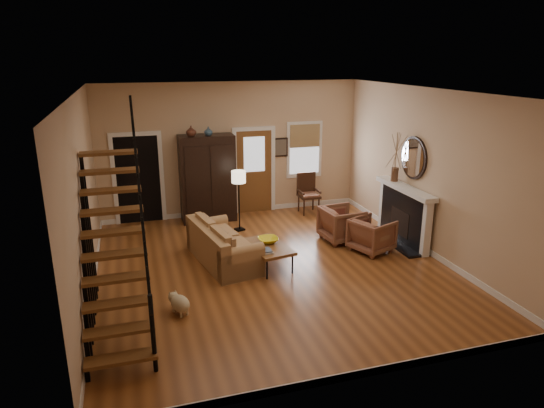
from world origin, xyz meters
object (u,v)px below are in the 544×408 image
object	(u,v)px
armchair_left	(372,235)
floor_lamp	(239,201)
armchair_right	(342,224)
side_chair	(309,194)
coffee_table	(268,256)
sofa	(223,244)
armoire	(207,178)

from	to	relation	value
armchair_left	floor_lamp	world-z (taller)	floor_lamp
armchair_right	side_chair	bearing A→B (deg)	-5.48
coffee_table	side_chair	world-z (taller)	side_chair
sofa	armchair_left	size ratio (longest dim) A/B	2.57
sofa	floor_lamp	xyz separation A→B (m)	(0.71, 1.67, 0.33)
floor_lamp	side_chair	bearing A→B (deg)	20.28
armchair_right	floor_lamp	size ratio (longest dim) A/B	0.59
armchair_right	floor_lamp	bearing A→B (deg)	51.96
sofa	coffee_table	size ratio (longest dim) A/B	1.75
coffee_table	armchair_right	size ratio (longest dim) A/B	1.37
coffee_table	floor_lamp	bearing A→B (deg)	91.71
armchair_left	armchair_right	xyz separation A→B (m)	(-0.34, 0.74, 0.03)
armchair_left	armchair_right	distance (m)	0.81
armchair_right	sofa	bearing A→B (deg)	92.86
armoire	side_chair	xyz separation A→B (m)	(2.55, -0.20, -0.54)
sofa	armchair_right	size ratio (longest dim) A/B	2.40
coffee_table	sofa	bearing A→B (deg)	149.32
coffee_table	armchair_left	bearing A→B (deg)	3.05
armchair_left	armchair_right	world-z (taller)	armchair_right
coffee_table	armchair_left	size ratio (longest dim) A/B	1.47
sofa	armchair_right	bearing A→B (deg)	-2.05
armchair_left	armchair_right	bearing A→B (deg)	2.67
armoire	floor_lamp	bearing A→B (deg)	-59.21
sofa	side_chair	xyz separation A→B (m)	(2.70, 2.41, 0.14)
armoire	side_chair	world-z (taller)	armoire
armoire	sofa	world-z (taller)	armoire
sofa	floor_lamp	bearing A→B (deg)	56.50
coffee_table	armchair_left	xyz separation A→B (m)	(2.27, 0.12, 0.13)
armoire	coffee_table	distance (m)	3.24
armchair_left	floor_lamp	bearing A→B (deg)	27.28
armchair_left	floor_lamp	size ratio (longest dim) A/B	0.55
armoire	side_chair	size ratio (longest dim) A/B	2.06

